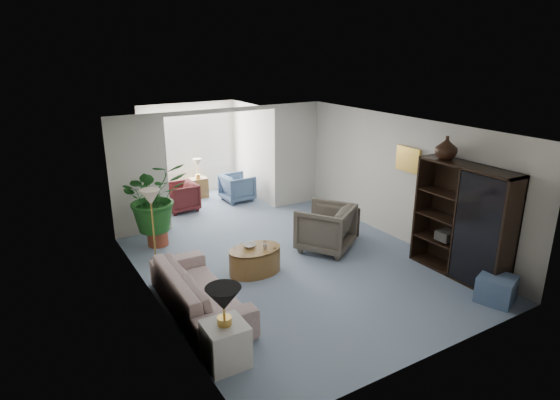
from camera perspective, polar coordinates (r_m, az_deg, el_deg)
floor at (r=8.51m, az=2.11°, el=-8.14°), size 6.00×6.00×0.00m
sunroom_floor at (r=11.89m, az=-8.74°, el=-0.51°), size 2.60×2.60×0.00m
back_pier_left at (r=9.97m, az=-16.73°, el=2.75°), size 1.20×0.12×2.50m
back_pier_right at (r=11.46m, az=1.95°, el=5.48°), size 1.20×0.12×2.50m
back_header at (r=10.35m, az=-7.00°, el=10.73°), size 2.60×0.12×0.10m
window_pane at (r=12.51m, az=-10.97°, el=6.95°), size 2.20×0.02×1.50m
window_blinds at (r=12.49m, az=-10.92°, el=6.93°), size 2.20×0.02×1.50m
framed_picture at (r=9.38m, az=15.32°, el=4.77°), size 0.04×0.50×0.40m
sofa at (r=7.20m, az=-9.76°, el=-10.69°), size 0.93×2.27×0.66m
end_table at (r=6.10m, az=-6.63°, el=-16.94°), size 0.52×0.52×0.56m
table_lamp at (r=5.76m, az=-6.86°, el=-11.81°), size 0.44×0.44×0.30m
floor_lamp at (r=8.54m, az=-15.43°, el=0.32°), size 0.36×0.36×0.28m
coffee_table at (r=8.25m, az=-3.05°, el=-7.32°), size 1.12×1.12×0.45m
coffee_bowl at (r=8.21m, az=-3.72°, el=-5.54°), size 0.27×0.27×0.06m
coffee_cup at (r=8.12m, az=-1.81°, el=-5.64°), size 0.11×0.11×0.09m
wingback_chair at (r=9.09m, az=5.52°, el=-3.37°), size 1.33×1.34×0.89m
side_table_dark at (r=9.76m, az=7.77°, el=-2.77°), size 0.59×0.52×0.62m
entertainment_cabinet at (r=8.46m, az=21.27°, el=-2.44°), size 0.47×1.75×1.95m
cabinet_urn at (r=8.45m, az=19.52°, el=6.01°), size 0.37×0.37×0.39m
ottoman at (r=8.11m, az=24.74°, el=-9.75°), size 0.66×0.66×0.41m
plant_pot at (r=9.66m, az=-14.59°, el=-4.39°), size 0.40×0.40×0.32m
house_plant at (r=9.37m, az=-15.00°, el=0.43°), size 1.25×1.08×1.39m
sunroom_chair_blue at (r=12.00m, az=-5.20°, el=1.51°), size 0.77×0.75×0.68m
sunroom_chair_maroon at (r=11.46m, az=-11.94°, el=0.36°), size 0.76×0.74×0.68m
sunroom_table at (r=12.40m, az=-9.83°, el=1.48°), size 0.43×0.34×0.52m
shelf_clutter at (r=8.34m, az=21.56°, el=-1.91°), size 0.30×0.85×1.06m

